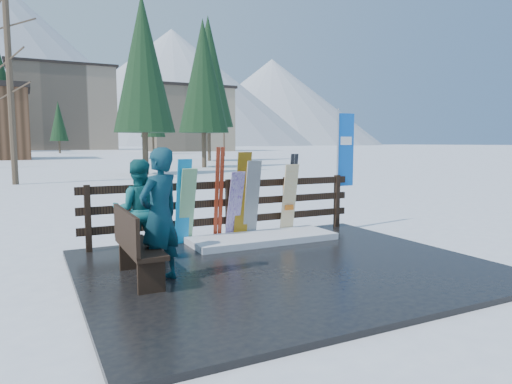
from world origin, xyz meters
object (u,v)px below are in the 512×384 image
person_front (160,215)px  snowboard_1 (187,207)px  bench (134,243)px  snowboard_0 (183,202)px  snowboard_5 (289,199)px  person_back (138,210)px  rental_flag (344,154)px  snowboard_3 (235,206)px  snowboard_2 (242,196)px  snowboard_4 (252,199)px

person_front → snowboard_1: bearing=-147.6°
bench → snowboard_0: size_ratio=0.94×
bench → snowboard_5: 3.93m
snowboard_0 → person_back: (-0.97, -0.74, 0.02)m
rental_flag → snowboard_3: bearing=-174.4°
person_back → snowboard_5: bearing=-154.3°
snowboard_2 → rental_flag: rental_flag is taller
snowboard_4 → snowboard_0: bearing=180.0°
snowboard_0 → person_front: (-0.95, -1.96, 0.11)m
snowboard_3 → rental_flag: size_ratio=0.53×
bench → snowboard_3: 2.91m
snowboard_3 → person_front: person_front is taller
person_front → bench: bearing=-57.3°
snowboard_2 → snowboard_5: bearing=-0.0°
person_back → snowboard_4: bearing=-149.9°
snowboard_0 → snowboard_5: size_ratio=1.11×
snowboard_1 → snowboard_5: (2.16, 0.00, 0.01)m
person_front → person_back: person_front is taller
snowboard_1 → person_front: bearing=-117.5°
snowboard_4 → snowboard_2: bearing=180.0°
snowboard_4 → person_back: 2.46m
snowboard_1 → snowboard_3: snowboard_1 is taller
snowboard_0 → rental_flag: bearing=4.1°
bench → rental_flag: bearing=22.3°
bench → person_back: 1.14m
snowboard_3 → bench: bearing=-141.7°
snowboard_1 → snowboard_2: size_ratio=0.86×
snowboard_2 → bench: bearing=-143.6°
snowboard_0 → snowboard_3: bearing=0.0°
snowboard_4 → snowboard_3: bearing=180.0°
snowboard_0 → person_back: size_ratio=1.00×
snowboard_0 → snowboard_5: bearing=-0.0°
bench → snowboard_4: 3.21m
snowboard_0 → rental_flag: rental_flag is taller
snowboard_4 → rental_flag: rental_flag is taller
bench → snowboard_2: bearing=36.4°
person_front → person_back: 1.23m
snowboard_1 → rental_flag: rental_flag is taller
snowboard_5 → snowboard_2: bearing=180.0°
person_back → snowboard_3: bearing=-147.0°
snowboard_0 → snowboard_3: snowboard_0 is taller
snowboard_5 → rental_flag: bearing=9.8°
snowboard_2 → snowboard_5: snowboard_2 is taller
rental_flag → person_back: rental_flag is taller
snowboard_3 → rental_flag: bearing=5.6°
snowboard_0 → snowboard_1: bearing=-0.0°
snowboard_4 → person_back: size_ratio=0.96×
rental_flag → snowboard_4: bearing=-173.6°
snowboard_0 → snowboard_5: snowboard_0 is taller
snowboard_3 → snowboard_5: size_ratio=0.95×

